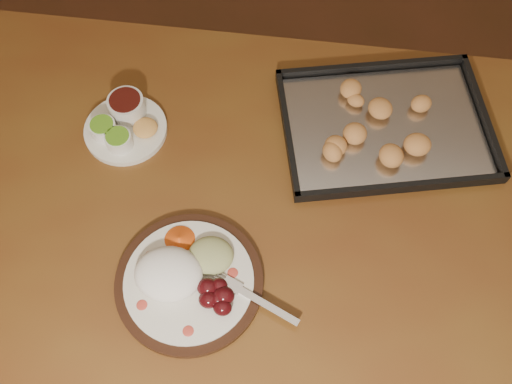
# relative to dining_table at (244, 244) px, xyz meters

# --- Properties ---
(ground) EXTENTS (4.00, 4.00, 0.00)m
(ground) POSITION_rel_dining_table_xyz_m (0.24, -0.04, -0.65)
(ground) COLOR brown
(ground) RESTS_ON ground
(dining_table) EXTENTS (1.52, 0.93, 0.75)m
(dining_table) POSITION_rel_dining_table_xyz_m (0.00, 0.00, 0.00)
(dining_table) COLOR brown
(dining_table) RESTS_ON ground
(dinner_plate) EXTENTS (0.32, 0.25, 0.06)m
(dinner_plate) POSITION_rel_dining_table_xyz_m (-0.08, -0.12, 0.12)
(dinner_plate) COLOR black
(dinner_plate) RESTS_ON dining_table
(condiment_saucer) EXTENTS (0.16, 0.16, 0.05)m
(condiment_saucer) POSITION_rel_dining_table_xyz_m (-0.25, 0.18, 0.12)
(condiment_saucer) COLOR silver
(condiment_saucer) RESTS_ON dining_table
(baking_tray) EXTENTS (0.45, 0.37, 0.04)m
(baking_tray) POSITION_rel_dining_table_xyz_m (0.25, 0.24, 0.11)
(baking_tray) COLOR black
(baking_tray) RESTS_ON dining_table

